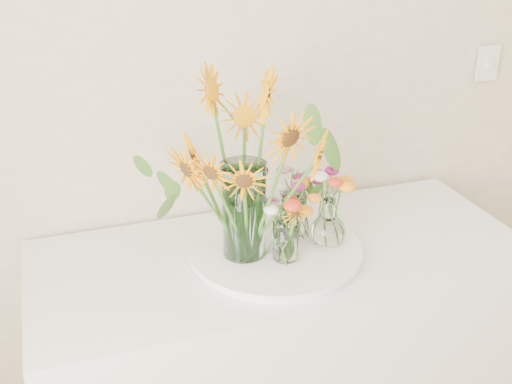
% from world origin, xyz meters
% --- Properties ---
extents(counter, '(1.40, 0.60, 0.90)m').
position_xyz_m(counter, '(-0.50, 1.93, 0.45)').
color(counter, white).
rests_on(counter, ground_plane).
extents(tray, '(0.46, 0.46, 0.02)m').
position_xyz_m(tray, '(-0.53, 1.91, 0.91)').
color(tray, white).
rests_on(tray, counter).
extents(mason_jar, '(0.15, 0.15, 0.27)m').
position_xyz_m(mason_jar, '(-0.62, 1.91, 1.06)').
color(mason_jar, silver).
rests_on(mason_jar, tray).
extents(sunflower_bouquet, '(0.83, 0.83, 0.51)m').
position_xyz_m(sunflower_bouquet, '(-0.62, 1.91, 1.18)').
color(sunflower_bouquet, orange).
rests_on(sunflower_bouquet, tray).
extents(small_vase_a, '(0.09, 0.09, 0.12)m').
position_xyz_m(small_vase_a, '(-0.52, 1.85, 0.98)').
color(small_vase_a, white).
rests_on(small_vase_a, tray).
extents(wildflower_posy_a, '(0.21, 0.21, 0.21)m').
position_xyz_m(wildflower_posy_a, '(-0.52, 1.85, 1.03)').
color(wildflower_posy_a, orange).
rests_on(wildflower_posy_a, tray).
extents(small_vase_b, '(0.11, 0.11, 0.14)m').
position_xyz_m(small_vase_b, '(-0.38, 1.89, 1.00)').
color(small_vase_b, white).
rests_on(small_vase_b, tray).
extents(wildflower_posy_b, '(0.19, 0.19, 0.23)m').
position_xyz_m(wildflower_posy_b, '(-0.38, 1.89, 1.04)').
color(wildflower_posy_b, orange).
rests_on(wildflower_posy_b, tray).
extents(small_vase_c, '(0.08, 0.08, 0.12)m').
position_xyz_m(small_vase_c, '(-0.45, 1.97, 0.99)').
color(small_vase_c, white).
rests_on(small_vase_c, tray).
extents(wildflower_posy_c, '(0.20, 0.20, 0.21)m').
position_xyz_m(wildflower_posy_c, '(-0.45, 1.97, 1.03)').
color(wildflower_posy_c, orange).
rests_on(wildflower_posy_c, tray).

